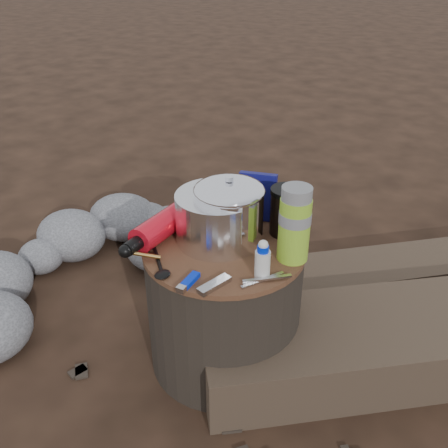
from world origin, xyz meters
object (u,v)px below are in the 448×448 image
Objects in this scene: fuel_bottle at (165,224)px; travel_mug at (286,212)px; camping_pot at (229,212)px; thermos at (294,224)px; stump at (224,305)px.

travel_mug is (0.27, 0.21, 0.03)m from fuel_bottle.
camping_pot reaches higher than fuel_bottle.
camping_pot is at bearing -170.44° from thermos.
fuel_bottle is at bearing -162.64° from thermos.
stump is 2.19× the size of thermos.
camping_pot is 0.19m from fuel_bottle.
camping_pot is 0.92× the size of thermos.
fuel_bottle is 1.49× the size of thermos.
fuel_bottle is at bearing -141.47° from travel_mug.
thermos is at bearing 9.56° from camping_pot.
thermos is at bearing -51.79° from travel_mug.
fuel_bottle is at bearing -163.14° from stump.
stump is 0.33m from travel_mug.
travel_mug is at bearing 58.60° from stump.
stump is 1.47× the size of fuel_bottle.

